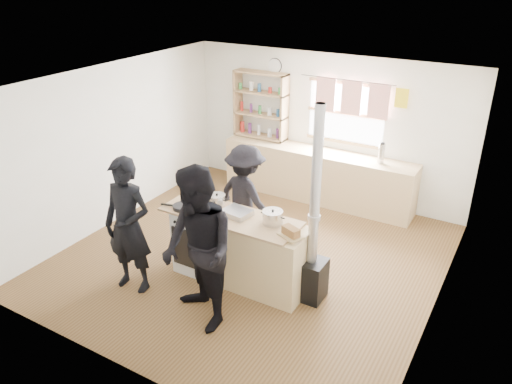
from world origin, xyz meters
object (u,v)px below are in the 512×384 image
roast_tray (237,212)px  bread_board (291,233)px  stockpot_stove (217,200)px  person_near_right (198,250)px  cooking_island (240,249)px  stockpot_counter (273,217)px  flue_heater (312,253)px  skillet_greens (183,207)px  person_far (246,197)px  person_near_left (128,226)px  thermos (381,154)px

roast_tray → bread_board: 0.84m
stockpot_stove → person_near_right: person_near_right is taller
cooking_island → stockpot_counter: stockpot_counter is taller
flue_heater → stockpot_counter: bearing=-175.5°
flue_heater → roast_tray: bearing=-176.1°
skillet_greens → person_near_right: bearing=-43.5°
person_far → stockpot_stove: bearing=102.2°
stockpot_stove → skillet_greens: bearing=-139.5°
cooking_island → person_near_left: person_near_left is taller
roast_tray → person_near_right: 0.99m
skillet_greens → person_near_left: person_near_left is taller
cooking_island → bread_board: bearing=-7.0°
thermos → cooking_island: thermos is taller
skillet_greens → stockpot_stove: bearing=40.5°
bread_board → person_near_right: bearing=-130.4°
thermos → person_near_right: size_ratio=0.17×
skillet_greens → flue_heater: size_ratio=0.12×
person_far → roast_tray: bearing=127.8°
bread_board → person_near_right: person_near_right is taller
person_near_left → stockpot_counter: bearing=22.7°
stockpot_stove → stockpot_counter: bearing=-4.0°
cooking_island → bread_board: size_ratio=5.88×
cooking_island → person_near_left: size_ratio=1.11×
skillet_greens → person_near_right: 1.13m
thermos → flue_heater: (0.02, -2.65, -0.42)m
roast_tray → stockpot_counter: stockpot_counter is taller
thermos → roast_tray: (-1.01, -2.72, -0.09)m
roast_tray → stockpot_stove: bearing=166.2°
stockpot_counter → person_far: (-0.84, 0.75, -0.24)m
stockpot_stove → person_near_left: 1.17m
skillet_greens → bread_board: bread_board is taller
cooking_island → thermos: bearing=71.2°
thermos → person_near_left: person_near_left is taller
cooking_island → person_far: 0.97m
roast_tray → bread_board: (0.83, -0.14, 0.01)m
stockpot_counter → person_near_right: (-0.38, -1.01, -0.05)m
stockpot_stove → bread_board: stockpot_stove is taller
stockpot_stove → person_far: size_ratio=0.14×
roast_tray → flue_heater: size_ratio=0.15×
flue_heater → person_near_right: 1.43m
person_near_right → person_far: (-0.46, 1.76, -0.19)m
skillet_greens → bread_board: 1.54m
thermos → bread_board: bearing=-93.5°
cooking_island → roast_tray: 0.51m
cooking_island → bread_board: (0.76, -0.09, 0.51)m
stockpot_counter → person_near_left: (-1.55, -0.89, -0.13)m
stockpot_stove → person_far: 0.72m
person_near_right → person_far: person_near_right is taller
thermos → roast_tray: 2.90m
thermos → stockpot_stove: 2.97m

